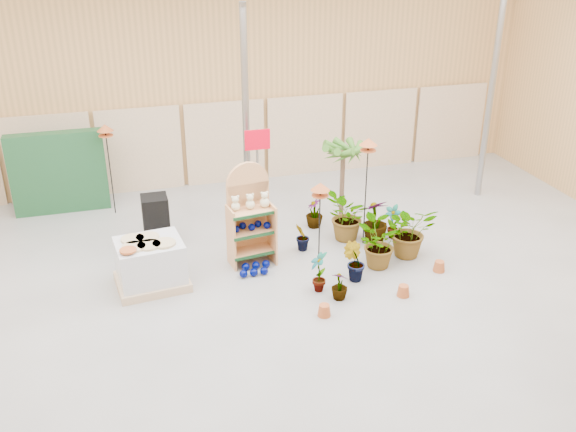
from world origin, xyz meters
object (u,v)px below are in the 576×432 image
bird_table_front (320,189)px  potted_plant_2 (377,244)px  display_shelf (250,218)px  pallet_stack (150,264)px

bird_table_front → potted_plant_2: bird_table_front is taller
bird_table_front → potted_plant_2: size_ratio=1.85×
display_shelf → potted_plant_2: display_shelf is taller
display_shelf → potted_plant_2: 2.39m
display_shelf → pallet_stack: bearing=-175.0°
bird_table_front → potted_plant_2: 1.55m
bird_table_front → potted_plant_2: bearing=-10.8°
pallet_stack → potted_plant_2: bearing=-12.4°
potted_plant_2 → bird_table_front: bearing=169.2°
pallet_stack → potted_plant_2: potted_plant_2 is taller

